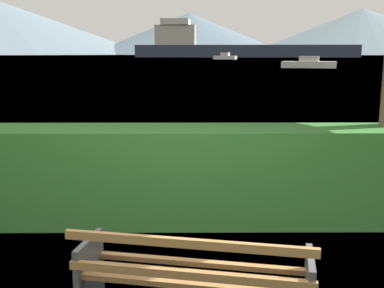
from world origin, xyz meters
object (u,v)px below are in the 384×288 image
(cargo_ship_large, at_px, (229,47))
(fishing_boat_near, at_px, (225,57))
(sailboat_mid, at_px, (309,64))
(park_bench, at_px, (193,280))

(cargo_ship_large, bearing_deg, fishing_boat_near, -95.54)
(sailboat_mid, bearing_deg, park_bench, -104.84)
(park_bench, distance_m, sailboat_mid, 66.73)
(cargo_ship_large, relative_size, fishing_boat_near, 13.49)
(park_bench, height_order, cargo_ship_large, cargo_ship_large)
(park_bench, distance_m, cargo_ship_large, 222.05)
(fishing_boat_near, bearing_deg, sailboat_mid, -86.24)
(park_bench, xyz_separation_m, sailboat_mid, (17.09, 64.51, 0.17))
(sailboat_mid, bearing_deg, cargo_ship_large, 89.52)
(cargo_ship_large, bearing_deg, park_bench, -94.76)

